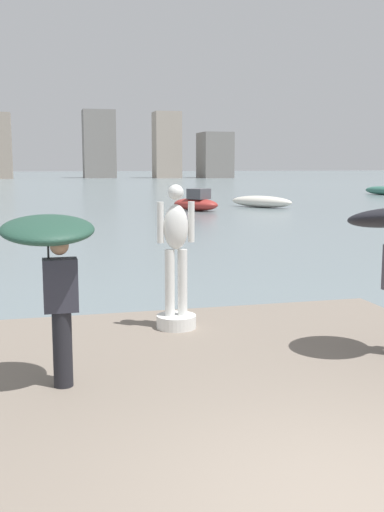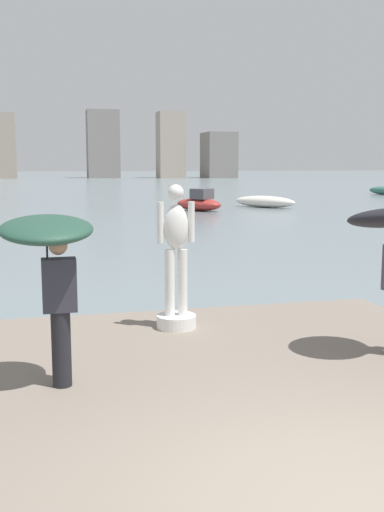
% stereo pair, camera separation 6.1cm
% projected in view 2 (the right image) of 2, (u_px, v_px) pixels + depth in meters
% --- Properties ---
extents(ground_plane, '(400.00, 400.00, 0.00)m').
position_uv_depth(ground_plane, '(72.00, 206.00, 42.98)').
color(ground_plane, slate).
extents(pier, '(7.32, 9.38, 0.40)m').
position_uv_depth(pier, '(271.00, 434.00, 6.20)').
color(pier, slate).
rests_on(pier, ground).
extents(statue_white_figure, '(0.61, 0.61, 2.22)m').
position_uv_depth(statue_white_figure, '(176.00, 270.00, 9.35)').
color(statue_white_figure, white).
rests_on(statue_white_figure, pier).
extents(onlooker_left, '(1.04, 1.06, 2.01)m').
position_uv_depth(onlooker_left, '(50.00, 253.00, 6.79)').
color(onlooker_left, black).
rests_on(onlooker_left, pier).
extents(boat_near, '(3.19, 3.51, 1.39)m').
position_uv_depth(boat_near, '(199.00, 203.00, 38.17)').
color(boat_near, '#9E2D28').
rests_on(boat_near, ground).
extents(boat_far, '(3.73, 4.53, 0.78)m').
position_uv_depth(boat_far, '(265.00, 202.00, 41.12)').
color(boat_far, silver).
rests_on(boat_far, ground).
extents(distant_skyline, '(75.88, 11.99, 13.80)m').
position_uv_depth(distant_skyline, '(63.00, 149.00, 121.13)').
color(distant_skyline, gray).
rests_on(distant_skyline, ground).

